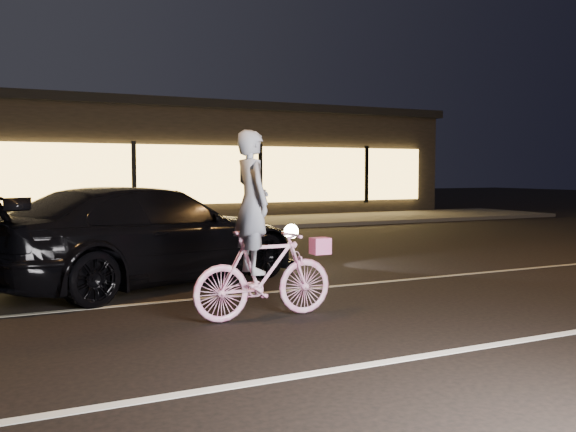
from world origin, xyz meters
TOP-DOWN VIEW (x-y plane):
  - ground at (0.00, 0.00)m, footprint 90.00×90.00m
  - lane_stripe_near at (0.00, -1.50)m, footprint 60.00×0.12m
  - lane_stripe_far at (0.00, 2.00)m, footprint 60.00×0.10m
  - sidewalk at (0.00, 13.00)m, footprint 30.00×4.00m
  - storefront at (0.00, 18.97)m, footprint 25.40×8.42m
  - cyclist at (-1.77, 0.56)m, footprint 1.73×0.60m
  - sedan at (-2.37, 3.41)m, footprint 5.54×3.79m

SIDE VIEW (x-z plane):
  - ground at x=0.00m, z-range 0.00..0.00m
  - lane_stripe_near at x=0.00m, z-range 0.00..0.01m
  - lane_stripe_far at x=0.00m, z-range 0.00..0.01m
  - sidewalk at x=0.00m, z-range 0.00..0.12m
  - sedan at x=-2.37m, z-range 0.00..1.49m
  - cyclist at x=-1.77m, z-range -0.32..1.87m
  - storefront at x=0.00m, z-range 0.05..4.25m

